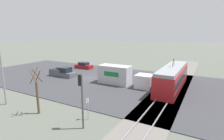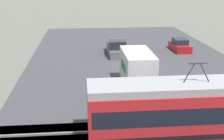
% 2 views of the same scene
% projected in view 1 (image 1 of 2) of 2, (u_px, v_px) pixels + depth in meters
% --- Properties ---
extents(ground_plane, '(320.00, 320.00, 0.00)m').
position_uv_depth(ground_plane, '(89.00, 78.00, 32.72)').
color(ground_plane, '#565B51').
extents(road_surface, '(22.88, 49.57, 0.08)m').
position_uv_depth(road_surface, '(89.00, 78.00, 32.72)').
color(road_surface, '#38383D').
rests_on(road_surface, ground).
extents(rail_bed, '(62.13, 4.40, 0.22)m').
position_uv_depth(rail_bed, '(170.00, 90.00, 25.66)').
color(rail_bed, slate).
rests_on(rail_bed, ground).
extents(light_rail_tram, '(12.46, 2.77, 4.46)m').
position_uv_depth(light_rail_tram, '(172.00, 78.00, 26.09)').
color(light_rail_tram, '#B21E23').
rests_on(light_rail_tram, ground).
extents(box_truck, '(2.41, 8.97, 3.00)m').
position_uv_depth(box_truck, '(121.00, 76.00, 28.19)').
color(box_truck, silver).
rests_on(box_truck, ground).
extents(pickup_truck, '(2.04, 5.37, 1.83)m').
position_uv_depth(pickup_truck, '(63.00, 73.00, 33.74)').
color(pickup_truck, '#4C5156').
rests_on(pickup_truck, ground).
extents(sedan_car_0, '(1.85, 4.23, 1.50)m').
position_uv_depth(sedan_car_0, '(84.00, 66.00, 41.47)').
color(sedan_car_0, maroon).
rests_on(sedan_car_0, ground).
extents(traffic_light_pole, '(0.28, 0.47, 4.84)m').
position_uv_depth(traffic_light_pole, '(81.00, 94.00, 14.75)').
color(traffic_light_pole, '#47474C').
rests_on(traffic_light_pole, ground).
extents(street_tree, '(1.15, 0.95, 4.86)m').
position_uv_depth(street_tree, '(37.00, 93.00, 17.79)').
color(street_tree, brown).
rests_on(street_tree, ground).
extents(street_lamp_near_crossing, '(0.36, 1.95, 8.16)m').
position_uv_depth(street_lamp_near_crossing, '(0.00, 65.00, 19.73)').
color(street_lamp_near_crossing, gray).
rests_on(street_lamp_near_crossing, ground).
extents(no_parking_sign, '(0.32, 0.08, 2.14)m').
position_uv_depth(no_parking_sign, '(88.00, 107.00, 16.70)').
color(no_parking_sign, gray).
rests_on(no_parking_sign, ground).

